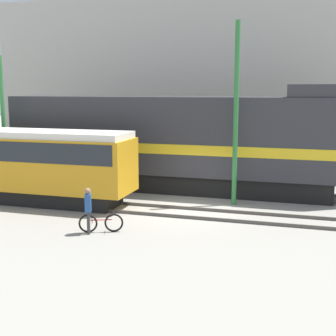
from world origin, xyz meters
TOP-DOWN VIEW (x-y plane):
  - ground_plane at (0.00, 0.00)m, footprint 120.00×120.00m
  - track_near at (0.00, -0.68)m, footprint 60.00×1.50m
  - track_far at (0.00, 3.86)m, footprint 60.00×1.51m
  - building_backdrop at (0.00, 12.95)m, footprint 33.12×6.00m
  - freight_locomotive at (-1.83, 3.86)m, footprint 17.70×3.04m
  - streetcar at (-8.36, -0.68)m, footprint 11.45×2.54m
  - bicycle at (-2.41, -4.13)m, footprint 1.58×0.74m
  - person at (-2.78, -4.43)m, footprint 0.34×0.42m
  - utility_pole_center at (-10.61, 1.59)m, footprint 0.21×0.21m
  - utility_pole_right at (1.72, 1.59)m, footprint 0.22×0.22m

SIDE VIEW (x-z plane):
  - ground_plane at x=0.00m, z-range 0.00..0.00m
  - track_near at x=0.00m, z-range 0.00..0.14m
  - track_far at x=0.00m, z-range 0.00..0.14m
  - bicycle at x=-2.41m, z-range -0.03..0.75m
  - person at x=-2.78m, z-range 0.19..1.94m
  - streetcar at x=-8.36m, z-range 0.25..3.68m
  - freight_locomotive at x=-1.83m, z-range -0.18..5.37m
  - utility_pole_center at x=-10.61m, z-range 0.00..7.05m
  - utility_pole_right at x=1.72m, z-range 0.00..8.33m
  - building_backdrop at x=0.00m, z-range 0.00..11.33m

